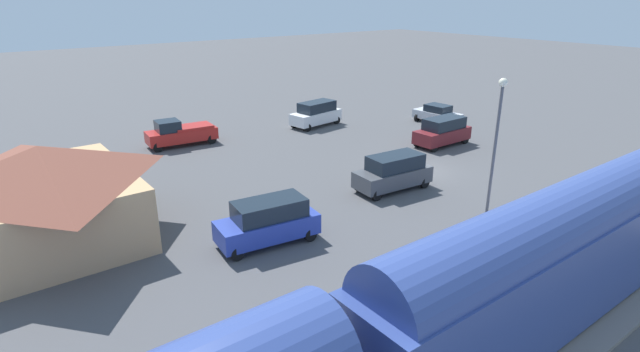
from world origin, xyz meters
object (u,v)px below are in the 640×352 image
at_px(pedestrian_on_platform, 537,219).
at_px(suv_charcoal, 394,172).
at_px(suv_blue, 268,221).
at_px(pickup_red, 180,133).
at_px(light_pole_near_platform, 497,132).
at_px(suv_white, 316,113).
at_px(pedestrian_waiting_far, 586,196).
at_px(suv_maroon, 443,131).
at_px(sedan_silver, 437,114).
at_px(station_building, 46,192).

height_order(pedestrian_on_platform, suv_charcoal, suv_charcoal).
bearing_deg(suv_blue, pickup_red, -9.38).
height_order(suv_blue, light_pole_near_platform, light_pole_near_platform).
height_order(suv_white, light_pole_near_platform, light_pole_near_platform).
xyz_separation_m(pedestrian_waiting_far, light_pole_near_platform, (3.25, 4.02, 3.47)).
relative_size(pedestrian_waiting_far, suv_charcoal, 0.34).
xyz_separation_m(suv_charcoal, suv_maroon, (4.45, -9.93, 0.00)).
bearing_deg(pedestrian_waiting_far, pickup_red, 24.78).
distance_m(suv_white, sedan_silver, 11.34).
relative_size(station_building, pedestrian_on_platform, 5.77).
distance_m(station_building, suv_charcoal, 18.91).
distance_m(suv_maroon, sedan_silver, 7.19).
height_order(station_building, pedestrian_on_platform, station_building).
height_order(suv_white, pickup_red, suv_white).
relative_size(pedestrian_on_platform, suv_white, 0.33).
height_order(suv_charcoal, sedan_silver, suv_charcoal).
bearing_deg(pickup_red, suv_maroon, -126.83).
height_order(suv_white, suv_blue, same).
xyz_separation_m(suv_maroon, light_pole_near_platform, (-10.38, 8.67, 3.61)).
height_order(sedan_silver, light_pole_near_platform, light_pole_near_platform).
bearing_deg(pedestrian_on_platform, suv_maroon, -34.64).
xyz_separation_m(pedestrian_on_platform, suv_blue, (7.84, 10.32, -0.13)).
bearing_deg(suv_charcoal, suv_white, -19.73).
relative_size(station_building, suv_charcoal, 1.95).
bearing_deg(station_building, suv_charcoal, -106.25).
xyz_separation_m(station_building, pedestrian_on_platform, (-14.47, -18.62, -1.24)).
relative_size(pedestrian_on_platform, suv_charcoal, 0.34).
height_order(station_building, suv_blue, station_building).
distance_m(suv_white, light_pole_near_platform, 22.09).
height_order(suv_white, sedan_silver, suv_white).
distance_m(sedan_silver, light_pole_near_platform, 21.03).
xyz_separation_m(pedestrian_waiting_far, pickup_red, (26.15, 12.07, -0.25)).
distance_m(suv_maroon, pickup_red, 20.89).
height_order(suv_blue, pickup_red, suv_blue).
bearing_deg(suv_maroon, pickup_red, 53.17).
bearing_deg(pedestrian_waiting_far, pedestrian_on_platform, 90.21).
relative_size(suv_white, light_pole_near_platform, 0.68).
distance_m(suv_charcoal, pickup_red, 18.29).
xyz_separation_m(pedestrian_on_platform, sedan_silver, (18.59, -14.63, -0.40)).
height_order(suv_maroon, light_pole_near_platform, light_pole_near_platform).
xyz_separation_m(suv_white, pickup_red, (1.53, 12.33, -0.12)).
height_order(station_building, pickup_red, station_building).
relative_size(suv_maroon, suv_blue, 0.96).
bearing_deg(pickup_red, light_pole_near_platform, -160.62).
height_order(station_building, suv_charcoal, station_building).
relative_size(pedestrian_waiting_far, sedan_silver, 0.37).
relative_size(pedestrian_on_platform, pedestrian_waiting_far, 1.00).
height_order(pedestrian_waiting_far, pickup_red, pickup_red).
distance_m(suv_charcoal, suv_blue, 9.91).
relative_size(suv_blue, light_pole_near_platform, 0.68).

